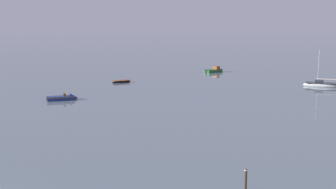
% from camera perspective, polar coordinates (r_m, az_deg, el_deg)
% --- Properties ---
extents(rowboat_moored_1, '(3.79, 3.05, 0.58)m').
position_cam_1_polar(rowboat_moored_1, '(80.33, -6.38, 1.75)').
color(rowboat_moored_1, black).
rests_on(rowboat_moored_1, ground).
extents(motorboat_moored_3, '(5.07, 5.05, 2.02)m').
position_cam_1_polar(motorboat_moored_3, '(97.86, 6.44, 3.24)').
color(motorboat_moored_3, '#23602D').
rests_on(motorboat_moored_3, ground).
extents(motorboat_moored_4, '(4.70, 3.16, 1.53)m').
position_cam_1_polar(motorboat_moored_4, '(63.55, -13.79, -0.51)').
color(motorboat_moored_4, navy).
rests_on(motorboat_moored_4, ground).
extents(sailboat_moored_0, '(6.37, 3.69, 6.81)m').
position_cam_1_polar(sailboat_moored_0, '(79.60, 20.04, 1.25)').
color(sailboat_moored_0, white).
rests_on(sailboat_moored_0, ground).
extents(mooring_post_near, '(0.22, 0.22, 1.94)m').
position_cam_1_polar(mooring_post_near, '(28.46, 10.49, -11.67)').
color(mooring_post_near, '#463323').
rests_on(mooring_post_near, ground).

